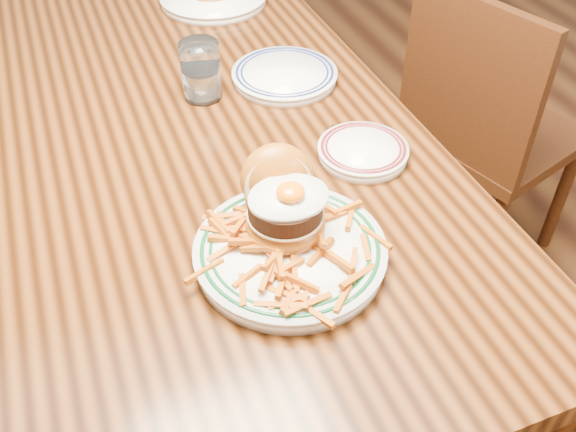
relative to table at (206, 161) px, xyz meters
name	(u,v)px	position (x,y,z in m)	size (l,w,h in m)	color
floor	(226,346)	(0.00, 0.00, -0.66)	(6.00, 6.00, 0.00)	black
table	(206,161)	(0.00, 0.00, 0.00)	(0.85, 1.60, 0.75)	black
chair_right	(483,129)	(0.82, 0.11, -0.19)	(0.51, 0.51, 0.88)	#3B1A0C
main_plate	(288,234)	(0.03, -0.40, 0.13)	(0.31, 0.33, 0.15)	white
side_plate	(363,151)	(0.26, -0.21, 0.10)	(0.17, 0.18, 0.03)	white
rear_plate	(285,75)	(0.22, 0.11, 0.10)	(0.24, 0.24, 0.03)	white
water_glass	(201,74)	(0.03, 0.11, 0.14)	(0.08, 0.08, 0.13)	white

